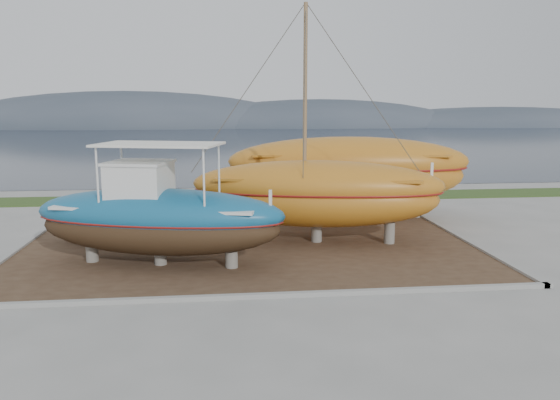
{
  "coord_description": "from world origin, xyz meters",
  "views": [
    {
      "loc": [
        -1.07,
        -17.64,
        5.74
      ],
      "look_at": [
        1.28,
        4.0,
        1.9
      ],
      "focal_mm": 35.0,
      "sensor_mm": 36.0,
      "label": 1
    }
  ],
  "objects_px": {
    "blue_caique": "(159,205)",
    "orange_sailboat": "(318,126)",
    "orange_bare_hull": "(348,178)",
    "white_dinghy": "(108,225)"
  },
  "relations": [
    {
      "from": "white_dinghy",
      "to": "orange_bare_hull",
      "type": "bearing_deg",
      "value": 18.85
    },
    {
      "from": "blue_caique",
      "to": "orange_sailboat",
      "type": "bearing_deg",
      "value": 37.71
    },
    {
      "from": "blue_caique",
      "to": "white_dinghy",
      "type": "distance_m",
      "value": 4.79
    },
    {
      "from": "orange_bare_hull",
      "to": "orange_sailboat",
      "type": "bearing_deg",
      "value": -110.92
    },
    {
      "from": "white_dinghy",
      "to": "orange_bare_hull",
      "type": "distance_m",
      "value": 11.8
    },
    {
      "from": "orange_sailboat",
      "to": "orange_bare_hull",
      "type": "height_order",
      "value": "orange_sailboat"
    },
    {
      "from": "white_dinghy",
      "to": "orange_sailboat",
      "type": "height_order",
      "value": "orange_sailboat"
    },
    {
      "from": "white_dinghy",
      "to": "orange_sailboat",
      "type": "distance_m",
      "value": 9.69
    },
    {
      "from": "white_dinghy",
      "to": "orange_sailboat",
      "type": "xyz_separation_m",
      "value": [
        8.7,
        -1.13,
        4.11
      ]
    },
    {
      "from": "blue_caique",
      "to": "orange_sailboat",
      "type": "xyz_separation_m",
      "value": [
        6.14,
        2.64,
        2.62
      ]
    }
  ]
}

